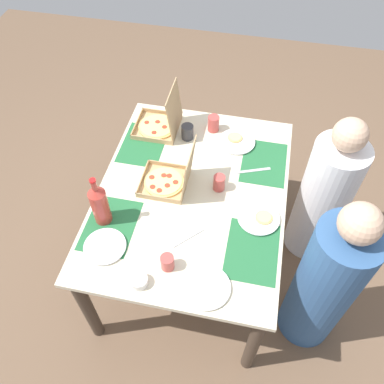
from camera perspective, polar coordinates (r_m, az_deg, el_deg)
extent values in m
plane|color=brown|center=(2.86, 0.00, -9.31)|extent=(6.00, 6.00, 0.00)
cylinder|color=#3F3328|center=(3.02, -6.21, 5.94)|extent=(0.07, 0.07, 0.71)
cylinder|color=#3F3328|center=(2.39, -14.69, -15.69)|extent=(0.07, 0.07, 0.71)
cylinder|color=#3F3328|center=(2.93, 11.48, 3.20)|extent=(0.07, 0.07, 0.71)
cylinder|color=#3F3328|center=(2.27, 8.78, -20.47)|extent=(0.07, 0.07, 0.71)
cube|color=beige|center=(2.26, 0.00, -0.24)|extent=(1.37, 1.05, 0.03)
cube|color=#236638|center=(2.52, -6.95, 6.77)|extent=(0.36, 0.26, 0.00)
cube|color=#236638|center=(2.15, -11.54, -4.68)|extent=(0.36, 0.26, 0.00)
cube|color=#236638|center=(2.43, 10.21, 4.17)|extent=(0.36, 0.26, 0.00)
cube|color=#236638|center=(2.05, 8.57, -8.29)|extent=(0.36, 0.26, 0.00)
cube|color=tan|center=(2.62, -4.99, 9.12)|extent=(0.27, 0.27, 0.01)
cube|color=tan|center=(2.70, -4.27, 11.27)|extent=(0.01, 0.27, 0.03)
cube|color=tan|center=(2.51, -5.81, 7.41)|extent=(0.01, 0.27, 0.03)
cube|color=tan|center=(2.64, -7.85, 9.76)|extent=(0.27, 0.01, 0.03)
cube|color=tan|center=(2.57, -2.12, 9.03)|extent=(0.27, 0.01, 0.03)
cylinder|color=#E0B76B|center=(2.61, -5.00, 9.27)|extent=(0.24, 0.24, 0.01)
cylinder|color=#EFD67F|center=(2.60, -5.02, 9.40)|extent=(0.22, 0.22, 0.00)
cylinder|color=red|center=(2.55, -5.44, 8.45)|extent=(0.03, 0.03, 0.00)
cylinder|color=red|center=(2.59, -3.94, 9.24)|extent=(0.03, 0.03, 0.00)
cylinder|color=red|center=(2.63, -4.93, 9.94)|extent=(0.03, 0.03, 0.00)
cylinder|color=red|center=(2.63, -6.48, 9.84)|extent=(0.03, 0.03, 0.00)
cube|color=tan|center=(2.48, -2.54, 11.64)|extent=(0.27, 0.04, 0.27)
cube|color=tan|center=(2.29, -3.98, 1.28)|extent=(0.26, 0.26, 0.01)
cube|color=tan|center=(2.35, -3.24, 3.88)|extent=(0.01, 0.26, 0.03)
cube|color=tan|center=(2.20, -4.83, -0.91)|extent=(0.01, 0.26, 0.03)
cube|color=tan|center=(2.30, -7.06, 2.06)|extent=(0.26, 0.01, 0.03)
cube|color=tan|center=(2.25, -0.89, 1.06)|extent=(0.26, 0.01, 0.03)
cylinder|color=#E0B76B|center=(2.28, -4.00, 1.42)|extent=(0.23, 0.23, 0.01)
cylinder|color=#EFD67F|center=(2.28, -4.01, 1.55)|extent=(0.21, 0.21, 0.00)
cylinder|color=red|center=(2.23, -4.69, 0.23)|extent=(0.03, 0.03, 0.00)
cylinder|color=red|center=(2.25, -3.54, 0.94)|extent=(0.03, 0.03, 0.00)
cylinder|color=red|center=(2.26, -2.35, 1.41)|extent=(0.03, 0.03, 0.00)
cylinder|color=red|center=(2.30, -3.26, 2.33)|extent=(0.03, 0.03, 0.00)
cylinder|color=red|center=(2.30, -4.04, 2.38)|extent=(0.03, 0.03, 0.00)
cylinder|color=red|center=(2.30, -5.76, 2.11)|extent=(0.03, 0.03, 0.00)
cylinder|color=red|center=(2.25, -5.65, 0.74)|extent=(0.03, 0.03, 0.00)
cube|color=tan|center=(2.14, -0.47, 3.45)|extent=(0.26, 0.04, 0.26)
cylinder|color=white|center=(2.08, -12.29, -7.67)|extent=(0.21, 0.21, 0.01)
cylinder|color=white|center=(2.08, -12.32, -7.55)|extent=(0.22, 0.22, 0.01)
cylinder|color=white|center=(1.93, 2.02, -13.47)|extent=(0.22, 0.22, 0.01)
cylinder|color=white|center=(1.93, 2.03, -13.37)|extent=(0.23, 0.23, 0.01)
cylinder|color=white|center=(2.52, 6.40, 7.07)|extent=(0.22, 0.22, 0.01)
cylinder|color=white|center=(2.52, 6.42, 7.20)|extent=(0.23, 0.23, 0.01)
cylinder|color=#E0B76B|center=(2.53, 6.16, 7.71)|extent=(0.09, 0.09, 0.01)
cylinder|color=#EFD67F|center=(2.52, 6.17, 7.81)|extent=(0.08, 0.08, 0.00)
cylinder|color=white|center=(2.16, 9.45, -3.74)|extent=(0.22, 0.22, 0.01)
cylinder|color=white|center=(2.15, 9.48, -3.62)|extent=(0.23, 0.23, 0.01)
cylinder|color=#E0B76B|center=(2.15, 10.22, -3.61)|extent=(0.09, 0.09, 0.01)
cylinder|color=#EFD67F|center=(2.15, 10.24, -3.51)|extent=(0.08, 0.08, 0.00)
cylinder|color=#B2382D|center=(2.10, -12.93, -2.06)|extent=(0.09, 0.09, 0.22)
cone|color=#B2382D|center=(2.00, -13.57, 0.13)|extent=(0.09, 0.09, 0.04)
cylinder|color=#B2382D|center=(1.97, -13.81, 0.96)|extent=(0.03, 0.03, 0.06)
cylinder|color=red|center=(1.94, -14.00, 1.58)|extent=(0.03, 0.03, 0.01)
cylinder|color=#BF4742|center=(1.95, -3.53, -9.97)|extent=(0.07, 0.07, 0.09)
cylinder|color=#BF4742|center=(2.56, 3.08, 9.73)|extent=(0.07, 0.07, 0.10)
cylinder|color=#BF4742|center=(2.23, 3.88, 1.33)|extent=(0.07, 0.07, 0.10)
cylinder|color=#333338|center=(2.51, -0.65, 8.55)|extent=(0.08, 0.08, 0.10)
cylinder|color=white|center=(1.94, -7.59, -12.47)|extent=(0.09, 0.09, 0.04)
cube|color=#B7B7BC|center=(2.07, -0.59, -6.54)|extent=(0.15, 0.14, 0.00)
cube|color=#B7B7BC|center=(2.37, 8.68, 3.03)|extent=(0.09, 0.20, 0.00)
cylinder|color=white|center=(2.68, 18.08, -1.24)|extent=(0.32, 0.32, 0.95)
sphere|color=#D1A889|center=(2.28, 21.62, 7.56)|extent=(0.19, 0.19, 0.19)
cylinder|color=#33598C|center=(2.31, 18.20, -12.75)|extent=(0.32, 0.32, 1.01)
sphere|color=#D1A889|center=(1.81, 22.88, -4.17)|extent=(0.19, 0.19, 0.19)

